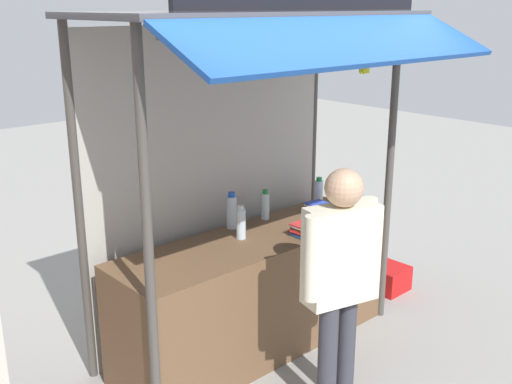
# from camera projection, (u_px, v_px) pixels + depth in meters

# --- Properties ---
(ground_plane) EXTENTS (20.00, 20.00, 0.00)m
(ground_plane) POSITION_uv_depth(u_px,v_px,m) (256.00, 345.00, 4.73)
(ground_plane) COLOR gray
(stall_counter) EXTENTS (2.24, 0.68, 0.90)m
(stall_counter) POSITION_uv_depth(u_px,v_px,m) (256.00, 293.00, 4.60)
(stall_counter) COLOR brown
(stall_counter) RESTS_ON ground
(stall_structure) EXTENTS (2.44, 1.56, 2.84)m
(stall_structure) POSITION_uv_depth(u_px,v_px,m) (243.00, 124.00, 4.32)
(stall_structure) COLOR #4C4742
(stall_structure) RESTS_ON ground
(water_bottle_far_right) EXTENTS (0.07, 0.07, 0.25)m
(water_bottle_far_right) POSITION_uv_depth(u_px,v_px,m) (241.00, 223.00, 4.42)
(water_bottle_far_right) COLOR silver
(water_bottle_far_right) RESTS_ON stall_counter
(water_bottle_mid_left) EXTENTS (0.07, 0.07, 0.24)m
(water_bottle_mid_left) POSITION_uv_depth(u_px,v_px,m) (265.00, 205.00, 4.83)
(water_bottle_mid_left) COLOR silver
(water_bottle_mid_left) RESTS_ON stall_counter
(water_bottle_front_left) EXTENTS (0.07, 0.07, 0.25)m
(water_bottle_front_left) POSITION_uv_depth(u_px,v_px,m) (319.00, 193.00, 5.13)
(water_bottle_front_left) COLOR silver
(water_bottle_front_left) RESTS_ON stall_counter
(water_bottle_mid_right) EXTENTS (0.08, 0.08, 0.29)m
(water_bottle_mid_right) POSITION_uv_depth(u_px,v_px,m) (232.00, 211.00, 4.62)
(water_bottle_mid_right) COLOR silver
(water_bottle_mid_right) RESTS_ON stall_counter
(magazine_stack_far_left) EXTENTS (0.26, 0.25, 0.10)m
(magazine_stack_far_left) POSITION_uv_depth(u_px,v_px,m) (312.00, 230.00, 4.48)
(magazine_stack_far_left) COLOR green
(magazine_stack_far_left) RESTS_ON stall_counter
(magazine_stack_back_left) EXTENTS (0.20, 0.33, 0.09)m
(magazine_stack_back_left) POSITION_uv_depth(u_px,v_px,m) (325.00, 211.00, 4.91)
(magazine_stack_back_left) COLOR white
(magazine_stack_back_left) RESTS_ON stall_counter
(banana_bunch_leftmost) EXTENTS (0.10, 0.10, 0.29)m
(banana_bunch_leftmost) POSITION_uv_depth(u_px,v_px,m) (364.00, 64.00, 4.17)
(banana_bunch_leftmost) COLOR #332D23
(banana_bunch_inner_left) EXTENTS (0.10, 0.10, 0.23)m
(banana_bunch_inner_left) POSITION_uv_depth(u_px,v_px,m) (210.00, 68.00, 3.30)
(banana_bunch_inner_left) COLOR #332D23
(banana_bunch_inner_right) EXTENTS (0.07, 0.07, 0.22)m
(banana_bunch_inner_right) POSITION_uv_depth(u_px,v_px,m) (324.00, 57.00, 3.89)
(banana_bunch_inner_right) COLOR #332D23
(vendor_person) EXTENTS (0.61, 0.30, 1.62)m
(vendor_person) POSITION_uv_depth(u_px,v_px,m) (340.00, 270.00, 3.73)
(vendor_person) COLOR #383842
(vendor_person) RESTS_ON ground
(plastic_crate) EXTENTS (0.33, 0.33, 0.23)m
(plastic_crate) POSITION_uv_depth(u_px,v_px,m) (387.00, 278.00, 5.63)
(plastic_crate) COLOR red
(plastic_crate) RESTS_ON ground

